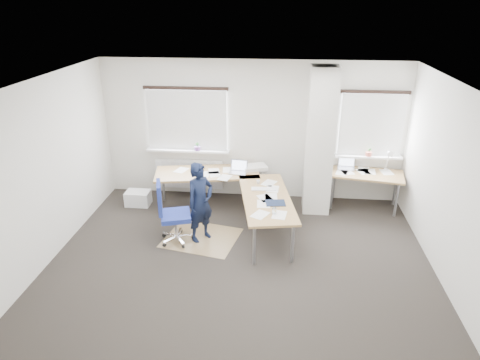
# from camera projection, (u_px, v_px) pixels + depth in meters

# --- Properties ---
(ground) EXTENTS (6.00, 6.00, 0.00)m
(ground) POSITION_uv_depth(u_px,v_px,m) (240.00, 261.00, 6.80)
(ground) COLOR #292521
(ground) RESTS_ON ground
(room_shell) EXTENTS (6.04, 5.04, 2.82)m
(room_shell) POSITION_uv_depth(u_px,v_px,m) (255.00, 148.00, 6.51)
(room_shell) COLOR silver
(room_shell) RESTS_ON ground
(floor_mat) EXTENTS (1.40, 1.26, 0.01)m
(floor_mat) POSITION_uv_depth(u_px,v_px,m) (202.00, 238.00, 7.45)
(floor_mat) COLOR #92774F
(floor_mat) RESTS_ON ground
(white_crate) EXTENTS (0.48, 0.34, 0.29)m
(white_crate) POSITION_uv_depth(u_px,v_px,m) (138.00, 198.00, 8.59)
(white_crate) COLOR white
(white_crate) RESTS_ON ground
(desk_main) EXTENTS (2.82, 2.63, 0.96)m
(desk_main) POSITION_uv_depth(u_px,v_px,m) (238.00, 185.00, 7.83)
(desk_main) COLOR #A17545
(desk_main) RESTS_ON ground
(desk_side) EXTENTS (1.50, 0.93, 1.22)m
(desk_side) POSITION_uv_depth(u_px,v_px,m) (366.00, 175.00, 8.30)
(desk_side) COLOR #A17545
(desk_side) RESTS_ON ground
(task_chair) EXTENTS (0.62, 0.61, 1.11)m
(task_chair) POSITION_uv_depth(u_px,v_px,m) (174.00, 225.00, 7.24)
(task_chair) COLOR navy
(task_chair) RESTS_ON ground
(person) EXTENTS (0.59, 0.61, 1.40)m
(person) POSITION_uv_depth(u_px,v_px,m) (200.00, 202.00, 7.16)
(person) COLOR black
(person) RESTS_ON ground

